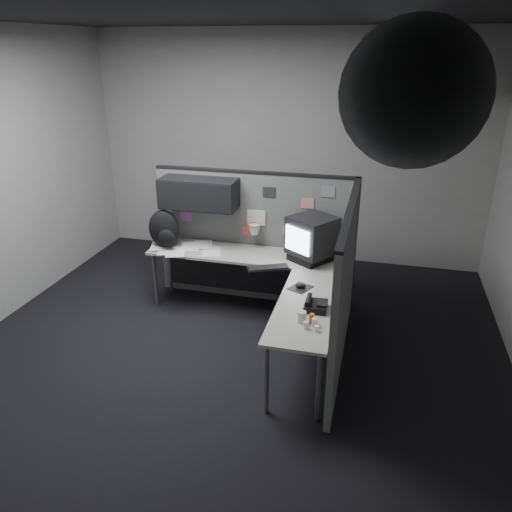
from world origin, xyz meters
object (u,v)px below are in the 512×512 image
(phone, at_px, (315,305))
(backpack, at_px, (164,229))
(monitor, at_px, (312,238))
(keyboard, at_px, (268,268))
(desk, at_px, (261,274))

(phone, relative_size, backpack, 0.51)
(monitor, height_order, keyboard, monitor)
(desk, distance_m, backpack, 1.31)
(monitor, relative_size, keyboard, 1.29)
(monitor, xyz_separation_m, keyboard, (-0.41, -0.39, -0.24))
(monitor, distance_m, phone, 1.17)
(monitor, bearing_deg, keyboard, -146.34)
(keyboard, distance_m, phone, 0.96)
(desk, distance_m, monitor, 0.69)
(phone, bearing_deg, monitor, 109.18)
(backpack, bearing_deg, keyboard, -28.26)
(monitor, xyz_separation_m, backpack, (-1.75, -0.05, -0.04))
(desk, relative_size, phone, 9.98)
(monitor, bearing_deg, desk, -161.95)
(monitor, distance_m, backpack, 1.75)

